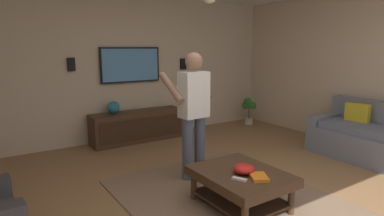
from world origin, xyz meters
name	(u,v)px	position (x,y,z in m)	size (l,w,h in m)	color
ground_plane	(236,198)	(0.00, 0.00, 0.00)	(7.45, 7.45, 0.00)	olive
wall_back_tv	(126,68)	(3.11, 0.00, 1.31)	(0.10, 6.40, 2.63)	#C6B299
area_rug	(228,199)	(0.03, 0.09, 0.01)	(2.60, 2.13, 0.01)	#7A604C
couch	(378,141)	(-0.23, -2.60, 0.32)	(1.91, 0.89, 0.87)	slate
coffee_table	(241,181)	(-0.17, 0.09, 0.30)	(1.00, 0.80, 0.40)	#422B1C
media_console	(138,126)	(2.78, -0.05, 0.28)	(0.45, 1.70, 0.55)	#422B1C
tv	(131,65)	(3.02, -0.05, 1.38)	(0.05, 1.14, 0.64)	black
person_standing	(193,108)	(0.79, 0.07, 0.93)	(0.56, 0.56, 1.64)	#4C5166
potted_plant_short	(249,107)	(2.61, -2.64, 0.39)	(0.28, 0.27, 0.61)	#B7B2A8
bowl	(244,169)	(-0.22, 0.10, 0.45)	(0.22, 0.22, 0.10)	red
remote_white	(239,179)	(-0.33, 0.26, 0.41)	(0.15, 0.04, 0.02)	white
book	(259,177)	(-0.41, 0.07, 0.42)	(0.22, 0.16, 0.04)	orange
vase_round	(113,107)	(2.83, 0.38, 0.66)	(0.22, 0.22, 0.22)	teal
wall_speaker_left	(183,64)	(3.03, -1.19, 1.37)	(0.06, 0.12, 0.22)	black
wall_speaker_right	(71,64)	(3.03, 1.00, 1.42)	(0.06, 0.12, 0.22)	black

